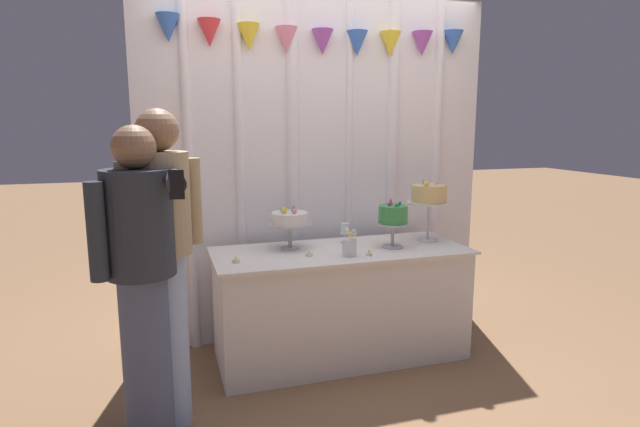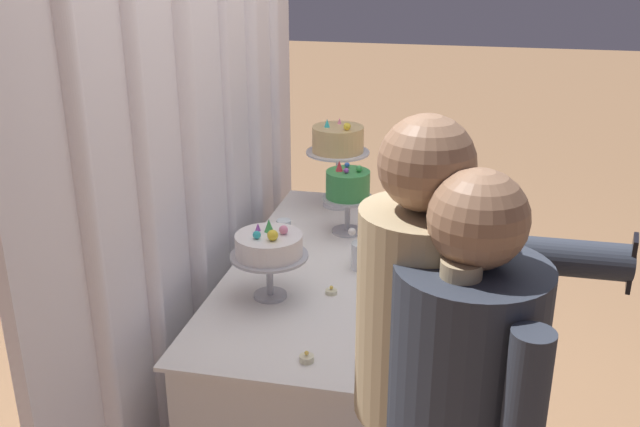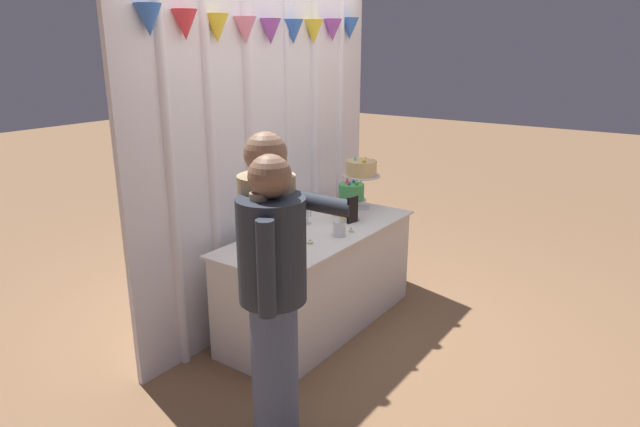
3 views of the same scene
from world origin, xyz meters
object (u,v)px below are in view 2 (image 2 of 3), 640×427
Objects in this scene: cake_table at (320,343)px; wine_glass at (284,230)px; tealight_near_left at (332,291)px; cake_display_leftmost at (269,248)px; cake_display_center at (348,188)px; tealight_far_left at (307,358)px; cake_display_rightmost at (338,143)px; tealight_near_right at (372,254)px; flower_vase at (363,252)px; guest_man_dark_suit at (413,409)px.

wine_glass reaches higher than cake_table.
wine_glass is 3.17× the size of tealight_near_left.
cake_display_leftmost is 0.69m from cake_display_center.
wine_glass is at bearing 63.07° from cake_table.
tealight_far_left is at bearing -178.36° from tealight_near_left.
cake_table is at bearing -116.93° from wine_glass.
cake_display_rightmost is at bearing 9.78° from tealight_near_left.
cake_display_leftmost is 1.01m from cake_display_rightmost.
tealight_far_left is at bearing 174.23° from tealight_near_right.
cake_display_rightmost is at bearing 4.88° from cake_table.
flower_vase is at bearing -104.97° from wine_glass.
tealight_near_right is at bearing -5.77° from tealight_far_left.
cake_display_center reaches higher than cake_display_leftmost.
cake_display_center reaches higher than cake_table.
tealight_near_right is at bearing -59.57° from cake_table.
flower_vase is (-0.09, -0.35, -0.03)m from wine_glass.
flower_vase is 0.72m from tealight_far_left.
cake_display_leftmost is at bearing 36.42° from guest_man_dark_suit.
cake_display_rightmost is at bearing -3.37° from cake_display_leftmost.
cake_display_leftmost is at bearing 160.08° from cake_table.
flower_vase is (-0.01, -0.18, 0.45)m from cake_table.
cake_display_leftmost is (-0.32, 0.12, 0.58)m from cake_table.
cake_display_rightmost is 0.77m from flower_vase.
cake_display_leftmost is at bearing 30.50° from tealight_far_left.
cake_display_rightmost is 3.12× the size of wine_glass.
cake_display_center is 0.41m from flower_vase.
cake_table is 1.03× the size of guest_man_dark_suit.
tealight_near_left is at bearing -72.00° from cake_display_leftmost.
cake_display_rightmost is at bearing 19.22° from flower_vase.
flower_vase is at bearing -160.07° from cake_display_center.
cake_table is 0.51m from wine_glass.
tealight_near_left is (-0.24, 0.08, -0.06)m from flower_vase.
cake_display_leftmost reaches higher than flower_vase.
tealight_near_left is at bearing -140.93° from wine_glass.
cake_table is at bearing 23.01° from guest_man_dark_suit.
cake_display_center reaches higher than tealight_near_right.
cake_display_center is 0.36m from wine_glass.
guest_man_dark_suit is at bearing -165.07° from flower_vase.
cake_display_rightmost is at bearing 7.09° from tealight_far_left.
flower_vase reaches higher than cake_table.
wine_glass is at bearing 139.44° from cake_display_center.
wine_glass is at bearing 19.73° from tealight_far_left.
cake_display_rightmost is (0.68, 0.06, 0.70)m from cake_table.
cake_display_rightmost is at bearing 24.70° from tealight_near_right.
flower_vase is at bearing 14.93° from guest_man_dark_suit.
flower_vase is 0.14m from tealight_near_right.
guest_man_dark_suit is at bearing -167.32° from tealight_near_right.
wine_glass is (-0.26, 0.22, -0.12)m from cake_display_center.
cake_display_rightmost is 9.87× the size of tealight_near_left.
cake_display_center is 0.34m from tealight_near_right.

